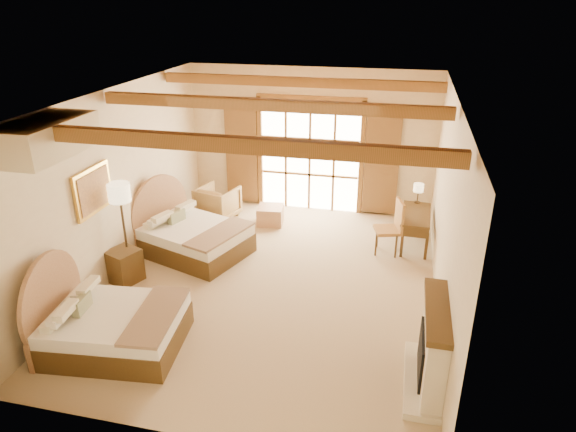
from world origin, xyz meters
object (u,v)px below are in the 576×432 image
(bed_far, at_px, (188,235))
(armchair, at_px, (218,202))
(bed_near, at_px, (105,323))
(nightstand, at_px, (124,266))
(desk, at_px, (415,228))

(bed_far, bearing_deg, armchair, 109.85)
(bed_near, distance_m, nightstand, 1.80)
(bed_far, height_order, armchair, bed_far)
(nightstand, bearing_deg, desk, 49.32)
(bed_far, bearing_deg, nightstand, -99.18)
(bed_far, bearing_deg, bed_near, -71.05)
(bed_far, height_order, desk, bed_far)
(armchair, bearing_deg, bed_near, 104.78)
(bed_near, distance_m, armchair, 4.61)
(bed_far, xyz_separation_m, armchair, (-0.02, 1.70, -0.00))
(desk, bearing_deg, nightstand, -150.57)
(bed_far, xyz_separation_m, nightstand, (-0.66, -1.24, -0.08))
(bed_near, height_order, bed_far, bed_far)
(nightstand, bearing_deg, bed_far, 83.41)
(bed_far, height_order, nightstand, bed_far)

